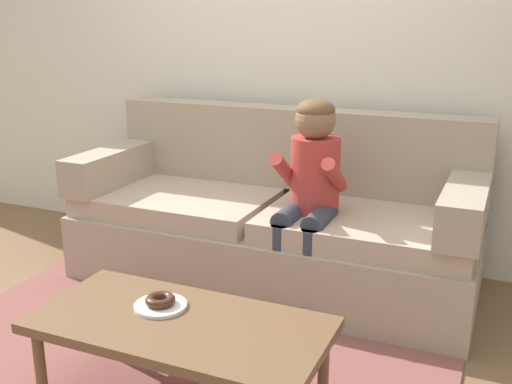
# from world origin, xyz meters

# --- Properties ---
(ground) EXTENTS (10.00, 10.00, 0.00)m
(ground) POSITION_xyz_m (0.00, 0.00, 0.00)
(ground) COLOR brown
(wall_back) EXTENTS (8.00, 0.10, 2.80)m
(wall_back) POSITION_xyz_m (0.00, 1.40, 1.40)
(wall_back) COLOR silver
(wall_back) RESTS_ON ground
(area_rug) EXTENTS (2.45, 1.94, 0.01)m
(area_rug) POSITION_xyz_m (0.00, -0.25, 0.01)
(area_rug) COLOR brown
(area_rug) RESTS_ON ground
(couch) EXTENTS (2.28, 0.90, 0.98)m
(couch) POSITION_xyz_m (0.10, 0.85, 0.35)
(couch) COLOR tan
(couch) RESTS_ON ground
(coffee_table) EXTENTS (1.14, 0.55, 0.39)m
(coffee_table) POSITION_xyz_m (0.23, -0.46, 0.36)
(coffee_table) COLOR brown
(coffee_table) RESTS_ON ground
(person_child) EXTENTS (0.34, 0.58, 1.10)m
(person_child) POSITION_xyz_m (0.37, 0.64, 0.67)
(person_child) COLOR #AD3833
(person_child) RESTS_ON ground
(plate) EXTENTS (0.21, 0.21, 0.01)m
(plate) POSITION_xyz_m (0.11, -0.40, 0.40)
(plate) COLOR white
(plate) RESTS_ON coffee_table
(donut) EXTENTS (0.14, 0.14, 0.04)m
(donut) POSITION_xyz_m (0.11, -0.40, 0.43)
(donut) COLOR #422619
(donut) RESTS_ON plate
(toy_controller) EXTENTS (0.23, 0.09, 0.05)m
(toy_controller) POSITION_xyz_m (-0.46, 0.10, 0.03)
(toy_controller) COLOR red
(toy_controller) RESTS_ON ground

